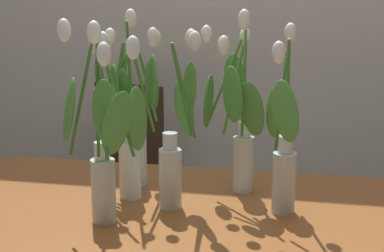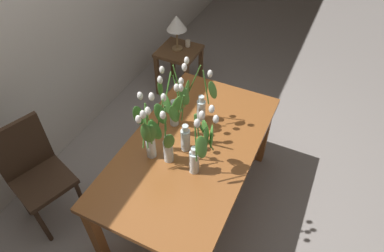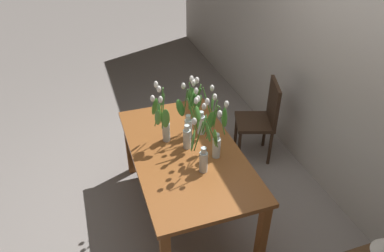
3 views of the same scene
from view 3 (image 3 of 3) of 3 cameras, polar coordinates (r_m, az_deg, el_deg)
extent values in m
plane|color=gray|center=(3.58, -0.90, -13.25)|extent=(18.00, 18.00, 0.00)
cube|color=beige|center=(3.45, 23.63, 9.36)|extent=(9.00, 0.10, 2.70)
cube|color=brown|center=(3.09, -1.02, -4.23)|extent=(1.60, 0.90, 0.04)
cube|color=brown|center=(3.83, -9.94, -3.09)|extent=(0.07, 0.07, 0.70)
cube|color=brown|center=(3.97, 1.14, -0.96)|extent=(0.07, 0.07, 0.70)
cube|color=brown|center=(2.99, 11.06, -16.68)|extent=(0.07, 0.07, 0.70)
cylinder|color=silver|center=(3.19, -0.58, -0.41)|extent=(0.07, 0.07, 0.18)
cylinder|color=silver|center=(3.12, -0.60, 1.32)|extent=(0.04, 0.04, 0.05)
cylinder|color=silver|center=(3.20, -0.58, -0.85)|extent=(0.06, 0.06, 0.11)
cylinder|color=#3D752D|center=(3.02, 0.08, 3.32)|extent=(0.07, 0.05, 0.29)
ellipsoid|color=white|center=(2.93, 0.67, 5.58)|extent=(0.04, 0.04, 0.06)
ellipsoid|color=#427F33|center=(3.02, 1.03, 3.50)|extent=(0.06, 0.11, 0.18)
cylinder|color=#3D752D|center=(3.08, -1.03, 3.80)|extent=(0.06, 0.03, 0.28)
ellipsoid|color=white|center=(3.03, -1.39, 6.37)|extent=(0.04, 0.04, 0.06)
ellipsoid|color=#427F33|center=(3.13, -1.88, 2.90)|extent=(0.06, 0.11, 0.18)
cylinder|color=#3D752D|center=(3.05, 0.16, 4.21)|extent=(0.02, 0.08, 0.34)
ellipsoid|color=white|center=(2.98, 0.80, 7.28)|extent=(0.04, 0.04, 0.06)
ellipsoid|color=#427F33|center=(3.12, 0.60, 3.65)|extent=(0.10, 0.04, 0.18)
cylinder|color=silver|center=(3.15, -4.12, -0.94)|extent=(0.07, 0.07, 0.18)
cylinder|color=silver|center=(3.09, -4.21, 0.80)|extent=(0.04, 0.04, 0.05)
cylinder|color=silver|center=(3.17, -4.10, -1.39)|extent=(0.06, 0.06, 0.11)
cylinder|color=#3D752D|center=(2.96, -4.62, 2.35)|extent=(0.11, 0.06, 0.27)
ellipsoid|color=white|center=(2.83, -5.03, 4.22)|extent=(0.04, 0.04, 0.06)
ellipsoid|color=#4C8E38|center=(2.94, -4.23, 1.21)|extent=(0.06, 0.08, 0.17)
cylinder|color=#3D752D|center=(2.99, -4.80, 3.19)|extent=(0.01, 0.04, 0.33)
ellipsoid|color=white|center=(2.91, -5.27, 5.87)|extent=(0.04, 0.04, 0.06)
ellipsoid|color=#4C8E38|center=(2.98, -5.28, 2.14)|extent=(0.09, 0.04, 0.18)
cylinder|color=#3D752D|center=(2.98, -5.28, 2.45)|extent=(0.06, 0.11, 0.26)
ellipsoid|color=white|center=(2.88, -6.30, 4.37)|extent=(0.04, 0.04, 0.06)
ellipsoid|color=#4C8E38|center=(2.96, -5.49, 1.35)|extent=(0.11, 0.06, 0.18)
cylinder|color=#3D752D|center=(3.03, -5.03, 3.63)|extent=(0.07, 0.05, 0.33)
ellipsoid|color=white|center=(2.97, -5.76, 6.61)|extent=(0.04, 0.04, 0.06)
ellipsoid|color=#4C8E38|center=(3.05, -5.93, 3.08)|extent=(0.08, 0.09, 0.17)
cylinder|color=silver|center=(2.82, 1.83, -5.74)|extent=(0.07, 0.07, 0.18)
cylinder|color=silver|center=(2.75, 1.87, -3.91)|extent=(0.04, 0.04, 0.05)
cylinder|color=silver|center=(2.84, 1.82, -6.21)|extent=(0.06, 0.06, 0.11)
cylinder|color=#3D752D|center=(2.68, 3.20, -1.10)|extent=(0.01, 0.11, 0.30)
ellipsoid|color=white|center=(2.61, 4.43, 1.92)|extent=(0.04, 0.04, 0.06)
ellipsoid|color=#4C8E38|center=(2.76, 3.73, -1.91)|extent=(0.08, 0.04, 0.17)
cylinder|color=#3D752D|center=(2.67, 1.04, -1.70)|extent=(0.03, 0.07, 0.27)
ellipsoid|color=white|center=(2.59, 0.36, 0.74)|extent=(0.04, 0.04, 0.06)
ellipsoid|color=#4C8E38|center=(2.66, 0.15, -2.35)|extent=(0.11, 0.08, 0.18)
cylinder|color=silver|center=(3.24, 1.48, 0.17)|extent=(0.07, 0.07, 0.18)
cylinder|color=silver|center=(3.17, 1.51, 1.89)|extent=(0.04, 0.04, 0.05)
cylinder|color=silver|center=(3.25, 1.47, -0.27)|extent=(0.06, 0.06, 0.11)
cylinder|color=#478433|center=(3.12, 0.82, 4.29)|extent=(0.06, 0.06, 0.29)
ellipsoid|color=white|center=(3.06, 0.25, 6.82)|extent=(0.04, 0.04, 0.06)
ellipsoid|color=#427F33|center=(3.12, -0.10, 3.99)|extent=(0.08, 0.11, 0.18)
cylinder|color=#478433|center=(3.15, 0.89, 4.44)|extent=(0.11, 0.03, 0.25)
ellipsoid|color=white|center=(3.13, 0.36, 7.02)|extent=(0.04, 0.04, 0.06)
ellipsoid|color=#427F33|center=(3.17, 0.07, 4.79)|extent=(0.04, 0.09, 0.18)
cylinder|color=#478433|center=(3.13, 0.67, 4.65)|extent=(0.11, 0.06, 0.29)
ellipsoid|color=white|center=(3.10, -0.07, 7.51)|extent=(0.04, 0.04, 0.06)
ellipsoid|color=#427F33|center=(3.16, -0.23, 4.37)|extent=(0.05, 0.10, 0.18)
cylinder|color=#478433|center=(3.09, 2.41, 3.85)|extent=(0.05, 0.07, 0.27)
ellipsoid|color=white|center=(3.01, 3.21, 6.03)|extent=(0.04, 0.04, 0.06)
ellipsoid|color=#427F33|center=(3.11, 3.28, 3.71)|extent=(0.09, 0.07, 0.18)
cylinder|color=silver|center=(3.06, -0.80, -2.07)|extent=(0.07, 0.07, 0.18)
cylinder|color=silver|center=(2.99, -0.82, -0.30)|extent=(0.04, 0.04, 0.05)
cylinder|color=silver|center=(3.08, -0.80, -2.52)|extent=(0.06, 0.06, 0.11)
cylinder|color=#3D752D|center=(2.91, 0.14, 1.90)|extent=(0.05, 0.08, 0.29)
ellipsoid|color=white|center=(2.82, 0.98, 4.33)|extent=(0.04, 0.04, 0.06)
ellipsoid|color=#4C8E38|center=(2.96, 1.03, 1.05)|extent=(0.11, 0.08, 0.18)
cylinder|color=#3D752D|center=(2.90, -0.03, 1.73)|extent=(0.06, 0.06, 0.28)
ellipsoid|color=white|center=(2.81, 0.66, 4.03)|extent=(0.04, 0.04, 0.06)
ellipsoid|color=#4C8E38|center=(2.90, 0.95, 1.87)|extent=(0.08, 0.11, 0.18)
cylinder|color=silver|center=(2.97, 3.90, -3.48)|extent=(0.07, 0.07, 0.18)
cylinder|color=silver|center=(2.90, 3.98, -1.68)|extent=(0.04, 0.04, 0.05)
cylinder|color=silver|center=(2.99, 3.88, -3.93)|extent=(0.06, 0.06, 0.11)
cylinder|color=#478433|center=(2.79, 3.16, 0.93)|extent=(0.01, 0.09, 0.34)
ellipsoid|color=white|center=(2.68, 2.45, 3.89)|extent=(0.04, 0.04, 0.06)
ellipsoid|color=#427F33|center=(2.80, 2.56, -0.99)|extent=(0.10, 0.04, 0.18)
cylinder|color=#478433|center=(2.83, 2.89, 0.63)|extent=(0.06, 0.09, 0.26)
ellipsoid|color=white|center=(2.76, 1.91, 3.12)|extent=(0.04, 0.04, 0.06)
ellipsoid|color=#427F33|center=(2.81, 1.97, 0.34)|extent=(0.09, 0.09, 0.18)
cylinder|color=#478433|center=(2.84, 4.80, 0.82)|extent=(0.02, 0.07, 0.29)
ellipsoid|color=white|center=(2.78, 5.51, 3.48)|extent=(0.04, 0.04, 0.06)
ellipsoid|color=#427F33|center=(2.87, 5.23, 1.39)|extent=(0.10, 0.03, 0.18)
cylinder|color=#478433|center=(2.87, 3.80, 1.45)|extent=(0.12, 0.03, 0.28)
ellipsoid|color=white|center=(2.85, 3.65, 4.62)|extent=(0.04, 0.04, 0.06)
ellipsoid|color=#427F33|center=(2.93, 3.05, 0.92)|extent=(0.04, 0.10, 0.18)
cube|color=#382619|center=(4.01, 9.89, 0.61)|extent=(0.51, 0.51, 0.04)
cylinder|color=#382619|center=(3.99, 7.50, -3.56)|extent=(0.04, 0.04, 0.43)
cylinder|color=#382619|center=(4.26, 7.00, -0.74)|extent=(0.04, 0.04, 0.43)
cylinder|color=#382619|center=(4.05, 12.29, -3.50)|extent=(0.04, 0.04, 0.43)
cylinder|color=#382619|center=(4.31, 11.49, -0.73)|extent=(0.04, 0.04, 0.43)
cube|color=#382619|center=(3.92, 12.84, 3.64)|extent=(0.39, 0.16, 0.46)
camera|label=1|loc=(2.49, -34.10, -3.74)|focal=52.99mm
camera|label=2|loc=(3.78, -21.59, 30.89)|focal=31.13mm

